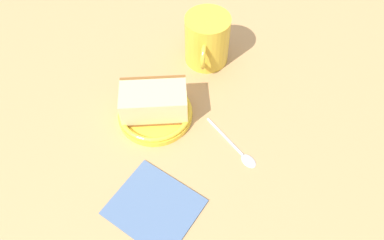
{
  "coord_description": "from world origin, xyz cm",
  "views": [
    {
      "loc": [
        17.3,
        -32.59,
        53.79
      ],
      "look_at": [
        2.28,
        -0.0,
        3.0
      ],
      "focal_mm": 33.33,
      "sensor_mm": 36.0,
      "label": 1
    }
  ],
  "objects_px": {
    "cake_slice": "(154,101)",
    "tea_mug": "(207,40)",
    "small_plate": "(155,112)",
    "teaspoon": "(241,152)",
    "folded_napkin": "(154,207)"
  },
  "relations": [
    {
      "from": "small_plate",
      "to": "teaspoon",
      "type": "xyz_separation_m",
      "value": [
        0.17,
        -0.01,
        -0.01
      ]
    },
    {
      "from": "tea_mug",
      "to": "folded_napkin",
      "type": "bearing_deg",
      "value": -80.5
    },
    {
      "from": "teaspoon",
      "to": "folded_napkin",
      "type": "distance_m",
      "value": 0.17
    },
    {
      "from": "cake_slice",
      "to": "tea_mug",
      "type": "bearing_deg",
      "value": 80.91
    },
    {
      "from": "cake_slice",
      "to": "folded_napkin",
      "type": "distance_m",
      "value": 0.19
    },
    {
      "from": "small_plate",
      "to": "cake_slice",
      "type": "relative_size",
      "value": 1.01
    },
    {
      "from": "cake_slice",
      "to": "folded_napkin",
      "type": "xyz_separation_m",
      "value": [
        0.08,
        -0.16,
        -0.04
      ]
    },
    {
      "from": "cake_slice",
      "to": "tea_mug",
      "type": "xyz_separation_m",
      "value": [
        0.03,
        0.17,
        0.01
      ]
    },
    {
      "from": "cake_slice",
      "to": "small_plate",
      "type": "bearing_deg",
      "value": -61.73
    },
    {
      "from": "small_plate",
      "to": "cake_slice",
      "type": "xyz_separation_m",
      "value": [
        -0.0,
        0.0,
        0.03
      ]
    },
    {
      "from": "small_plate",
      "to": "teaspoon",
      "type": "distance_m",
      "value": 0.17
    },
    {
      "from": "cake_slice",
      "to": "tea_mug",
      "type": "distance_m",
      "value": 0.18
    },
    {
      "from": "small_plate",
      "to": "folded_napkin",
      "type": "height_order",
      "value": "small_plate"
    },
    {
      "from": "folded_napkin",
      "to": "small_plate",
      "type": "bearing_deg",
      "value": 117.33
    },
    {
      "from": "small_plate",
      "to": "tea_mug",
      "type": "xyz_separation_m",
      "value": [
        0.03,
        0.18,
        0.04
      ]
    }
  ]
}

